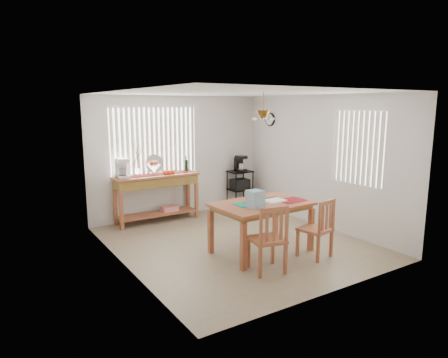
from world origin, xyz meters
TOP-DOWN VIEW (x-y plane):
  - ground at (0.00, 0.00)m, footprint 4.00×4.50m
  - room_shell at (0.00, 0.01)m, footprint 4.20×4.70m
  - sideboard at (-0.63, 1.98)m, footprint 1.76×0.50m
  - sideboard_items at (-0.93, 2.00)m, footprint 1.67×0.42m
  - wire_cart at (1.47, 2.00)m, footprint 0.52×0.42m
  - cart_items at (1.47, 2.01)m, footprint 0.21×0.25m
  - dining_table at (0.10, -0.59)m, footprint 1.60×1.07m
  - table_items at (-0.04, -0.73)m, footprint 1.22×0.54m
  - chair_left at (-0.32, -1.30)m, footprint 0.55×0.55m
  - chair_right at (0.70, -1.26)m, footprint 0.52×0.52m

SIDE VIEW (x-z plane):
  - ground at x=0.00m, z-range -0.01..0.00m
  - chair_right at x=0.70m, z-range -0.01..0.95m
  - chair_left at x=-0.32m, z-range -0.01..1.00m
  - wire_cart at x=1.47m, z-range 0.09..0.97m
  - dining_table at x=0.10m, z-range 0.32..1.16m
  - sideboard at x=-0.63m, z-range 0.25..1.24m
  - table_items at x=-0.04m, z-range 0.80..1.07m
  - cart_items at x=1.47m, z-range 0.87..1.23m
  - sideboard_items at x=-0.93m, z-range 0.77..1.53m
  - room_shell at x=0.00m, z-range 0.34..3.04m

